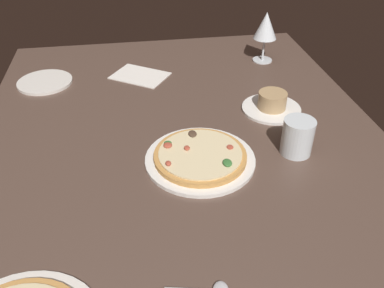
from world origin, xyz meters
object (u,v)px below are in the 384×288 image
pizza_main (200,157)px  paper_menu (140,76)px  side_plate (45,82)px  ramekin_on_saucer (272,104)px  wine_glass_far (266,27)px  water_glass (297,139)px

pizza_main → paper_menu: bearing=-166.5°
pizza_main → side_plate: 65.97cm
ramekin_on_saucer → wine_glass_far: bearing=167.1°
ramekin_on_saucer → side_plate: ramekin_on_saucer is taller
pizza_main → ramekin_on_saucer: size_ratio=1.56×
wine_glass_far → water_glass: (55.88, -8.62, -8.65)cm
ramekin_on_saucer → wine_glass_far: wine_glass_far is taller
paper_menu → side_plate: bearing=-55.3°
pizza_main → wine_glass_far: size_ratio=1.53×
wine_glass_far → pizza_main: bearing=-30.8°
pizza_main → ramekin_on_saucer: ramekin_on_saucer is taller
ramekin_on_saucer → water_glass: 21.26cm
wine_glass_far → side_plate: 77.88cm
paper_menu → ramekin_on_saucer: bearing=86.3°
ramekin_on_saucer → wine_glass_far: 37.17cm
side_plate → paper_menu: 31.44cm
side_plate → water_glass: bearing=53.8°
ramekin_on_saucer → water_glass: water_glass is taller
wine_glass_far → paper_menu: bearing=-82.7°
pizza_main → side_plate: bearing=-138.8°
water_glass → paper_menu: water_glass is taller
ramekin_on_saucer → wine_glass_far: size_ratio=0.98×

